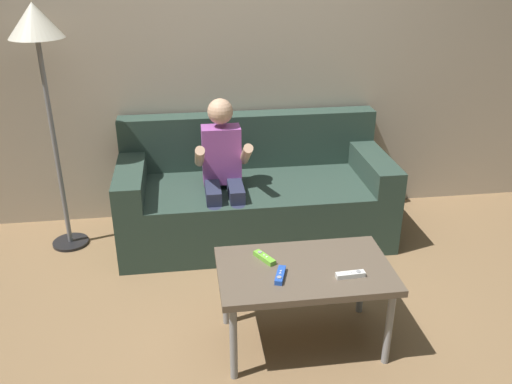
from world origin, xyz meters
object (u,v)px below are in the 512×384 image
(game_remote_blue_near_edge, at_px, (280,275))
(game_remote_white_center, at_px, (351,275))
(person_seated_on_couch, at_px, (223,169))
(coffee_table, at_px, (305,275))
(game_remote_lime_far_corner, at_px, (264,258))
(floor_lamp, at_px, (38,41))
(couch, at_px, (254,196))

(game_remote_blue_near_edge, distance_m, game_remote_white_center, 0.33)
(person_seated_on_couch, xyz_separation_m, coffee_table, (0.31, -1.02, -0.16))
(game_remote_lime_far_corner, height_order, floor_lamp, floor_lamp)
(person_seated_on_couch, height_order, game_remote_white_center, person_seated_on_couch)
(person_seated_on_couch, xyz_separation_m, game_remote_white_center, (0.51, -1.13, -0.11))
(couch, bearing_deg, person_seated_on_couch, -141.29)
(floor_lamp, bearing_deg, game_remote_lime_far_corner, -43.22)
(couch, bearing_deg, game_remote_white_center, -77.69)
(person_seated_on_couch, height_order, coffee_table, person_seated_on_couch)
(couch, relative_size, coffee_table, 2.14)
(floor_lamp, bearing_deg, game_remote_white_center, -40.12)
(coffee_table, xyz_separation_m, floor_lamp, (-1.36, 1.20, 0.96))
(person_seated_on_couch, height_order, game_remote_lime_far_corner, person_seated_on_couch)
(couch, height_order, floor_lamp, floor_lamp)
(couch, height_order, game_remote_white_center, couch)
(person_seated_on_couch, relative_size, game_remote_lime_far_corner, 7.21)
(coffee_table, bearing_deg, game_remote_lime_far_corner, 151.95)
(coffee_table, height_order, game_remote_blue_near_edge, game_remote_blue_near_edge)
(game_remote_white_center, relative_size, floor_lamp, 0.09)
(couch, xyz_separation_m, game_remote_lime_far_corner, (-0.10, -1.10, 0.18))
(couch, distance_m, game_remote_lime_far_corner, 1.12)
(person_seated_on_couch, bearing_deg, game_remote_lime_far_corner, -82.10)
(floor_lamp, bearing_deg, game_remote_blue_near_edge, -46.00)
(game_remote_lime_far_corner, distance_m, floor_lamp, 1.85)
(game_remote_blue_near_edge, height_order, game_remote_white_center, same)
(game_remote_lime_far_corner, relative_size, floor_lamp, 0.09)
(person_seated_on_couch, height_order, game_remote_blue_near_edge, person_seated_on_couch)
(couch, height_order, coffee_table, couch)
(couch, distance_m, person_seated_on_couch, 0.40)
(coffee_table, distance_m, floor_lamp, 2.06)
(person_seated_on_couch, relative_size, floor_lamp, 0.64)
(coffee_table, relative_size, floor_lamp, 0.54)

